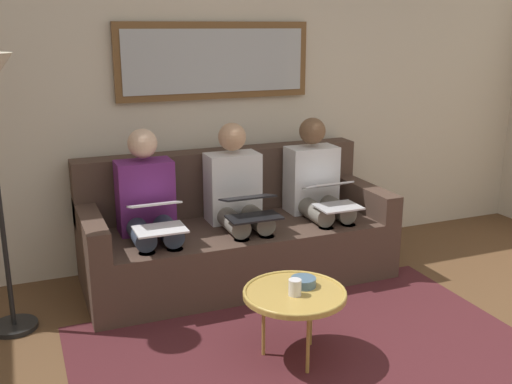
{
  "coord_description": "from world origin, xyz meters",
  "views": [
    {
      "loc": [
        1.42,
        1.78,
        1.81
      ],
      "look_at": [
        0.0,
        -1.7,
        0.75
      ],
      "focal_mm": 41.82,
      "sensor_mm": 36.0,
      "label": 1
    }
  ],
  "objects_px": {
    "laptop_silver": "(332,195)",
    "laptop_white": "(157,215)",
    "cup": "(295,287)",
    "laptop_black": "(251,206)",
    "couch": "(235,235)",
    "person_middle": "(238,199)",
    "person_right": "(149,209)",
    "coffee_table": "(295,294)",
    "bowl": "(303,282)",
    "person_left": "(317,190)",
    "framed_mirror": "(215,61)"
  },
  "relations": [
    {
      "from": "person_right",
      "to": "framed_mirror",
      "type": "bearing_deg",
      "value": -144.47
    },
    {
      "from": "person_middle",
      "to": "person_right",
      "type": "xyz_separation_m",
      "value": [
        0.64,
        0.0,
        0.0
      ]
    },
    {
      "from": "coffee_table",
      "to": "cup",
      "type": "distance_m",
      "value": 0.07
    },
    {
      "from": "coffee_table",
      "to": "person_left",
      "type": "relative_size",
      "value": 0.5
    },
    {
      "from": "framed_mirror",
      "to": "laptop_black",
      "type": "distance_m",
      "value": 1.17
    },
    {
      "from": "couch",
      "to": "person_left",
      "type": "xyz_separation_m",
      "value": [
        -0.64,
        0.07,
        0.3
      ]
    },
    {
      "from": "cup",
      "to": "person_middle",
      "type": "xyz_separation_m",
      "value": [
        -0.11,
        -1.18,
        0.16
      ]
    },
    {
      "from": "coffee_table",
      "to": "person_middle",
      "type": "bearing_deg",
      "value": -94.88
    },
    {
      "from": "cup",
      "to": "person_left",
      "type": "relative_size",
      "value": 0.08
    },
    {
      "from": "person_right",
      "to": "laptop_white",
      "type": "bearing_deg",
      "value": 90.0
    },
    {
      "from": "cup",
      "to": "bowl",
      "type": "distance_m",
      "value": 0.13
    },
    {
      "from": "coffee_table",
      "to": "laptop_white",
      "type": "distance_m",
      "value": 1.09
    },
    {
      "from": "laptop_black",
      "to": "cup",
      "type": "bearing_deg",
      "value": 83.01
    },
    {
      "from": "person_middle",
      "to": "laptop_white",
      "type": "relative_size",
      "value": 2.95
    },
    {
      "from": "cup",
      "to": "bowl",
      "type": "height_order",
      "value": "cup"
    },
    {
      "from": "laptop_silver",
      "to": "bowl",
      "type": "bearing_deg",
      "value": 52.71
    },
    {
      "from": "couch",
      "to": "bowl",
      "type": "height_order",
      "value": "couch"
    },
    {
      "from": "laptop_silver",
      "to": "laptop_white",
      "type": "height_order",
      "value": "laptop_silver"
    },
    {
      "from": "couch",
      "to": "cup",
      "type": "distance_m",
      "value": 1.26
    },
    {
      "from": "framed_mirror",
      "to": "person_middle",
      "type": "bearing_deg",
      "value": 90.0
    },
    {
      "from": "person_middle",
      "to": "coffee_table",
      "type": "bearing_deg",
      "value": 85.12
    },
    {
      "from": "laptop_silver",
      "to": "person_middle",
      "type": "distance_m",
      "value": 0.68
    },
    {
      "from": "couch",
      "to": "laptop_black",
      "type": "xyz_separation_m",
      "value": [
        0.0,
        0.32,
        0.31
      ]
    },
    {
      "from": "person_right",
      "to": "laptop_white",
      "type": "distance_m",
      "value": 0.24
    },
    {
      "from": "cup",
      "to": "couch",
      "type": "bearing_deg",
      "value": -95.21
    },
    {
      "from": "bowl",
      "to": "laptop_silver",
      "type": "bearing_deg",
      "value": -127.29
    },
    {
      "from": "laptop_silver",
      "to": "laptop_white",
      "type": "xyz_separation_m",
      "value": [
        1.28,
        0.0,
        0.0
      ]
    },
    {
      "from": "couch",
      "to": "laptop_black",
      "type": "bearing_deg",
      "value": 90.0
    },
    {
      "from": "framed_mirror",
      "to": "laptop_white",
      "type": "distance_m",
      "value": 1.31
    },
    {
      "from": "cup",
      "to": "person_left",
      "type": "distance_m",
      "value": 1.41
    },
    {
      "from": "bowl",
      "to": "person_left",
      "type": "xyz_separation_m",
      "value": [
        -0.66,
        -1.1,
        0.18
      ]
    },
    {
      "from": "laptop_silver",
      "to": "person_right",
      "type": "xyz_separation_m",
      "value": [
        1.28,
        -0.23,
        -0.02
      ]
    },
    {
      "from": "cup",
      "to": "laptop_black",
      "type": "bearing_deg",
      "value": -96.99
    },
    {
      "from": "coffee_table",
      "to": "bowl",
      "type": "xyz_separation_m",
      "value": [
        -0.08,
        -0.05,
        0.04
      ]
    },
    {
      "from": "couch",
      "to": "person_left",
      "type": "distance_m",
      "value": 0.71
    },
    {
      "from": "bowl",
      "to": "laptop_black",
      "type": "bearing_deg",
      "value": -91.39
    },
    {
      "from": "laptop_silver",
      "to": "person_right",
      "type": "bearing_deg",
      "value": -10.21
    },
    {
      "from": "person_left",
      "to": "laptop_silver",
      "type": "bearing_deg",
      "value": 90.0
    },
    {
      "from": "framed_mirror",
      "to": "person_left",
      "type": "relative_size",
      "value": 1.3
    },
    {
      "from": "person_right",
      "to": "cup",
      "type": "bearing_deg",
      "value": 113.97
    },
    {
      "from": "bowl",
      "to": "coffee_table",
      "type": "bearing_deg",
      "value": 33.42
    },
    {
      "from": "person_left",
      "to": "bowl",
      "type": "bearing_deg",
      "value": 58.96
    },
    {
      "from": "laptop_black",
      "to": "person_right",
      "type": "relative_size",
      "value": 0.31
    },
    {
      "from": "framed_mirror",
      "to": "person_left",
      "type": "xyz_separation_m",
      "value": [
        -0.64,
        0.46,
        -0.94
      ]
    },
    {
      "from": "framed_mirror",
      "to": "person_right",
      "type": "height_order",
      "value": "framed_mirror"
    },
    {
      "from": "framed_mirror",
      "to": "coffee_table",
      "type": "bearing_deg",
      "value": 86.51
    },
    {
      "from": "couch",
      "to": "laptop_white",
      "type": "relative_size",
      "value": 5.68
    },
    {
      "from": "person_left",
      "to": "framed_mirror",
      "type": "bearing_deg",
      "value": -35.53
    },
    {
      "from": "cup",
      "to": "laptop_black",
      "type": "distance_m",
      "value": 0.95
    },
    {
      "from": "cup",
      "to": "laptop_white",
      "type": "bearing_deg",
      "value": -60.97
    }
  ]
}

